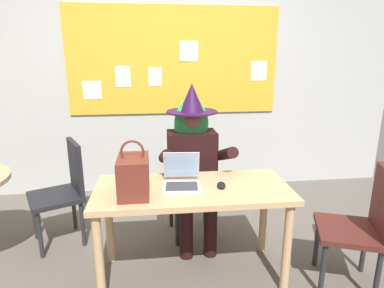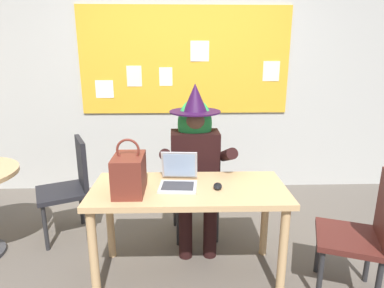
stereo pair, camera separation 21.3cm
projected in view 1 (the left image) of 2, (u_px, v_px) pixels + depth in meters
ground_plane at (192, 272)px, 2.51m from camera, size 24.00×24.00×0.00m
wall_back_bulletin at (174, 79)px, 3.80m from camera, size 5.40×1.94×2.65m
desk_main at (192, 200)px, 2.32m from camera, size 1.38×0.63×0.71m
chair_at_desk at (190, 179)px, 3.00m from camera, size 0.46×0.46×0.90m
person_costumed at (193, 155)px, 2.81m from camera, size 0.60×0.69×1.39m
laptop at (182, 178)px, 2.32m from camera, size 0.29×0.31×0.23m
computer_mouse at (221, 185)px, 2.29m from camera, size 0.07×0.11×0.03m
handbag at (134, 176)px, 2.14m from camera, size 0.20×0.30×0.38m
chair_spare_by_window at (64, 187)px, 2.82m from camera, size 0.56×0.56×0.90m
chair_extra_corner at (362, 223)px, 2.25m from camera, size 0.54×0.54×0.89m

